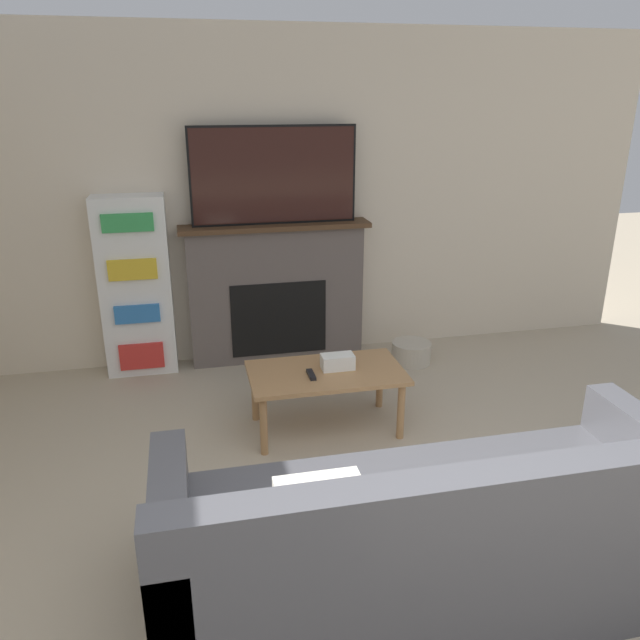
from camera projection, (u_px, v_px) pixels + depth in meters
name	position (u px, v px, depth m)	size (l,w,h in m)	color
wall_back	(288.00, 200.00, 5.19)	(6.33, 0.06, 2.70)	beige
fireplace	(276.00, 292.00, 5.29)	(1.56, 0.28, 1.19)	#605651
tv	(274.00, 176.00, 4.93)	(1.33, 0.03, 0.77)	black
couch	(435.00, 538.00, 2.83)	(2.48, 1.00, 0.89)	#4C4C51
coffee_table	(326.00, 378.00, 4.20)	(1.04, 0.58, 0.44)	#A87A4C
tissue_box	(338.00, 362.00, 4.20)	(0.22, 0.12, 0.10)	white
remote_control	(311.00, 375.00, 4.10)	(0.04, 0.15, 0.02)	black
bookshelf	(136.00, 287.00, 4.99)	(0.55, 0.29, 1.46)	white
storage_basket	(411.00, 352.00, 5.36)	(0.33, 0.33, 0.18)	#BCB29E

